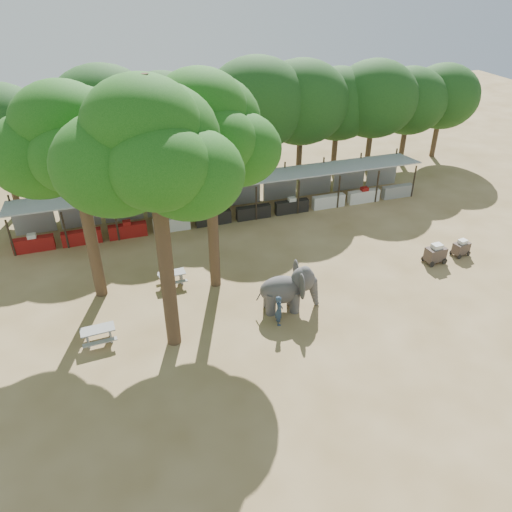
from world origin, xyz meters
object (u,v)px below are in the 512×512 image
object	(u,v)px
yard_tree_center	(149,151)
yard_tree_back	(204,130)
cart_back	(435,253)
elephant	(289,288)
handler	(279,310)
picnic_table_far	(172,277)
yard_tree_left	(69,144)
picnic_table_near	(98,333)
cart_front	(461,248)

from	to	relation	value
yard_tree_center	yard_tree_back	distance (m)	5.04
yard_tree_back	cart_back	xyz separation A→B (m)	(12.86, -1.99, -7.94)
elephant	handler	distance (m)	1.45
elephant	picnic_table_far	size ratio (longest dim) A/B	2.16
elephant	picnic_table_far	world-z (taller)	elephant
yard_tree_center	elephant	bearing A→B (deg)	5.49
yard_tree_center	cart_back	distance (m)	18.16
yard_tree_back	yard_tree_left	bearing A→B (deg)	170.54
yard_tree_center	cart_back	bearing A→B (deg)	7.21
picnic_table_near	cart_back	bearing A→B (deg)	-0.18
yard_tree_back	elephant	world-z (taller)	yard_tree_back
cart_front	yard_tree_center	bearing A→B (deg)	176.31
yard_tree_center	elephant	distance (m)	10.12
cart_front	elephant	bearing A→B (deg)	177.18
yard_tree_left	yard_tree_back	size ratio (longest dim) A/B	0.97
handler	yard_tree_center	bearing A→B (deg)	95.96
yard_tree_left	cart_back	distance (m)	20.55
yard_tree_center	picnic_table_far	bearing A→B (deg)	78.88
picnic_table_near	cart_front	distance (m)	21.07
yard_tree_left	handler	size ratio (longest dim) A/B	6.80
picnic_table_near	picnic_table_far	world-z (taller)	picnic_table_near
elephant	picnic_table_near	xyz separation A→B (m)	(-9.34, 0.28, -0.70)
yard_tree_left	yard_tree_center	world-z (taller)	yard_tree_center
yard_tree_left	elephant	distance (m)	12.34
yard_tree_back	elephant	xyz separation A→B (m)	(3.15, -3.41, -7.34)
yard_tree_center	cart_back	xyz separation A→B (m)	(15.86, 2.01, -8.60)
handler	picnic_table_near	world-z (taller)	handler
picnic_table_near	picnic_table_far	bearing A→B (deg)	38.58
yard_tree_center	picnic_table_far	xyz separation A→B (m)	(0.90, 4.57, -8.74)
picnic_table_near	cart_back	world-z (taller)	cart_back
yard_tree_back	picnic_table_near	bearing A→B (deg)	-153.17
yard_tree_back	handler	distance (m)	9.20
yard_tree_back	picnic_table_far	bearing A→B (deg)	164.80
yard_tree_back	cart_front	size ratio (longest dim) A/B	9.70
yard_tree_left	handler	xyz separation A→B (m)	(8.23, -5.46, -7.39)
cart_front	cart_back	world-z (taller)	cart_back
yard_tree_left	elephant	size ratio (longest dim) A/B	3.44
yard_tree_back	cart_back	world-z (taller)	yard_tree_back
yard_tree_left	yard_tree_center	size ratio (longest dim) A/B	0.92
handler	cart_back	distance (m)	10.91
handler	picnic_table_near	distance (m)	8.53
yard_tree_left	elephant	bearing A→B (deg)	-25.73
picnic_table_near	cart_front	world-z (taller)	cart_front
picnic_table_far	handler	bearing A→B (deg)	-51.28
handler	elephant	bearing A→B (deg)	-30.19
yard_tree_center	yard_tree_back	world-z (taller)	yard_tree_center
yard_tree_left	elephant	world-z (taller)	yard_tree_left
yard_tree_left	yard_tree_back	world-z (taller)	yard_tree_back
yard_tree_back	handler	world-z (taller)	yard_tree_back
picnic_table_near	picnic_table_far	xyz separation A→B (m)	(4.08, 3.70, -0.03)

